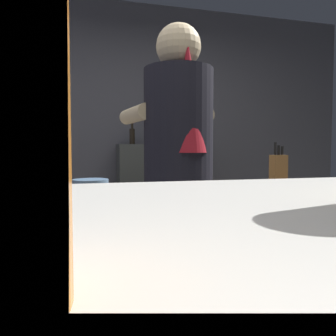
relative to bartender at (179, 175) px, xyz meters
The scene contains 11 objects.
wall_back 1.99m from the bartender, 91.11° to the left, with size 5.20×0.10×2.70m, color #4B4B50.
prep_counter 0.79m from the bartender, 55.64° to the left, with size 2.10×0.60×0.91m, color brown.
back_shelf 1.75m from the bartender, 81.51° to the left, with size 0.79×0.36×1.20m, color #393C39.
bartender is the anchor object (origin of this frame).
knife_block 0.98m from the bartender, 28.47° to the left, with size 0.10×0.08×0.29m.
mixing_bowl 0.63m from the bartender, 133.10° to the left, with size 0.21×0.21×0.06m, color slate.
chefs_knife 0.50m from the bartender, 55.54° to the left, with size 0.24×0.03×0.01m, color silver.
bottle_olive_oil 1.71m from the bartender, 81.82° to the left, with size 0.05×0.05×0.26m.
bottle_hot_sauce 1.73m from the bartender, 89.94° to the left, with size 0.05×0.05×0.23m.
bottle_soy 1.70m from the bartender, 72.38° to the left, with size 0.06×0.06×0.26m.
bottle_vinegar 1.83m from the bartender, 73.85° to the left, with size 0.06×0.06×0.17m.
Camera 1 is at (-0.40, -1.28, 1.15)m, focal length 34.18 mm.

